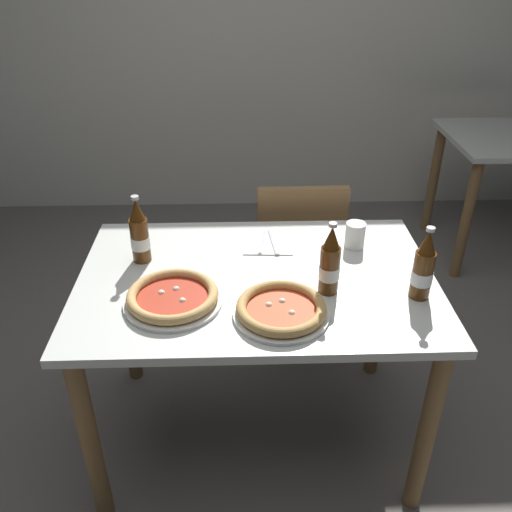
% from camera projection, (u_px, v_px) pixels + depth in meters
% --- Properties ---
extents(ground_plane, '(8.00, 8.00, 0.00)m').
position_uv_depth(ground_plane, '(256.00, 430.00, 2.20)').
color(ground_plane, slate).
extents(back_wall_tiled, '(7.00, 0.10, 2.60)m').
position_uv_depth(back_wall_tiled, '(245.00, 14.00, 3.42)').
color(back_wall_tiled, silver).
rests_on(back_wall_tiled, ground_plane).
extents(dining_table_main, '(1.20, 0.80, 0.75)m').
position_uv_depth(dining_table_main, '(256.00, 304.00, 1.88)').
color(dining_table_main, silver).
rests_on(dining_table_main, ground_plane).
extents(chair_behind_table, '(0.40, 0.40, 0.85)m').
position_uv_depth(chair_behind_table, '(297.00, 252.00, 2.48)').
color(chair_behind_table, olive).
rests_on(chair_behind_table, ground_plane).
extents(pizza_margherita_near, '(0.31, 0.31, 0.04)m').
position_uv_depth(pizza_margherita_near, '(173.00, 297.00, 1.68)').
color(pizza_margherita_near, white).
rests_on(pizza_margherita_near, dining_table_main).
extents(pizza_marinara_far, '(0.29, 0.29, 0.04)m').
position_uv_depth(pizza_marinara_far, '(281.00, 309.00, 1.62)').
color(pizza_marinara_far, white).
rests_on(pizza_marinara_far, dining_table_main).
extents(beer_bottle_left, '(0.07, 0.07, 0.25)m').
position_uv_depth(beer_bottle_left, '(330.00, 264.00, 1.69)').
color(beer_bottle_left, '#512D0F').
rests_on(beer_bottle_left, dining_table_main).
extents(beer_bottle_center, '(0.07, 0.07, 0.25)m').
position_uv_depth(beer_bottle_center, '(139.00, 234.00, 1.85)').
color(beer_bottle_center, '#512D0F').
rests_on(beer_bottle_center, dining_table_main).
extents(beer_bottle_right, '(0.07, 0.07, 0.25)m').
position_uv_depth(beer_bottle_right, '(423.00, 268.00, 1.67)').
color(beer_bottle_right, '#512D0F').
rests_on(beer_bottle_right, dining_table_main).
extents(napkin_with_cutlery, '(0.19, 0.19, 0.01)m').
position_uv_depth(napkin_with_cutlery, '(268.00, 242.00, 2.01)').
color(napkin_with_cutlery, white).
rests_on(napkin_with_cutlery, dining_table_main).
extents(paper_cup, '(0.07, 0.07, 0.09)m').
position_uv_depth(paper_cup, '(355.00, 235.00, 1.97)').
color(paper_cup, white).
rests_on(paper_cup, dining_table_main).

